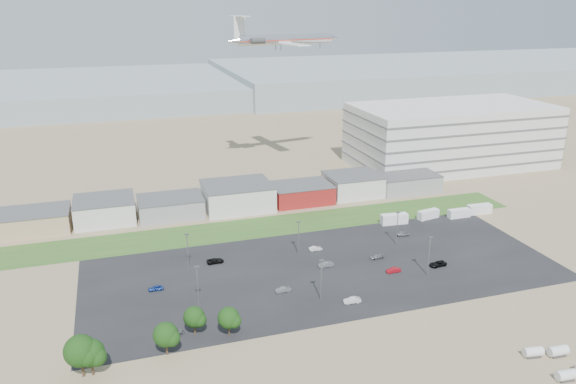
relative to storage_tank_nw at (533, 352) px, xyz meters
name	(u,v)px	position (x,y,z in m)	size (l,w,h in m)	color
ground	(335,311)	(-30.05, 27.26, -1.11)	(700.00, 700.00, 0.00)	#8A7758
parking_lot	(324,269)	(-25.05, 47.26, -1.10)	(120.00, 50.00, 0.01)	black
grass_strip	(271,226)	(-30.05, 79.26, -1.10)	(160.00, 16.00, 0.02)	#2C5921
hills_backdrop	(225,86)	(9.95, 342.26, 3.39)	(700.00, 200.00, 9.00)	gray
building_row	(204,199)	(-47.05, 98.26, 2.89)	(170.00, 20.00, 8.00)	silver
parking_garage	(451,135)	(59.95, 122.26, 11.39)	(80.00, 40.00, 25.00)	silver
storage_tank_nw	(533,352)	(0.00, 0.00, 0.00)	(3.70, 1.85, 2.22)	silver
storage_tank_ne	(558,351)	(4.78, -1.23, 0.04)	(3.84, 1.92, 2.30)	silver
storage_tank_sw	(566,375)	(0.76, -7.68, 0.00)	(3.69, 1.85, 2.22)	silver
box_trailer_a	(394,219)	(6.75, 69.52, 0.46)	(8.36, 2.61, 3.13)	silver
box_trailer_b	(428,214)	(19.15, 70.26, 0.26)	(7.30, 2.28, 2.74)	silver
box_trailer_c	(459,213)	(28.94, 68.17, 0.24)	(7.22, 2.25, 2.71)	silver
box_trailer_d	(479,209)	(37.17, 69.08, 0.40)	(8.05, 2.52, 3.02)	silver
tree_far_left	(81,354)	(-82.69, 20.11, 3.66)	(6.36, 6.36, 9.53)	black
tree_left	(91,356)	(-81.01, 20.00, 3.01)	(5.50, 5.50, 8.24)	black
tree_mid	(166,337)	(-67.35, 22.23, 2.80)	(5.21, 5.21, 7.82)	black
tree_right	(194,319)	(-61.08, 27.57, 2.45)	(4.74, 4.74, 7.11)	black
tree_near	(229,320)	(-54.45, 25.05, 2.51)	(4.82, 4.82, 7.23)	black
lightpole_front_l	(198,288)	(-58.73, 37.22, 4.18)	(1.25, 0.52, 10.58)	slate
lightpole_front_m	(321,280)	(-31.21, 33.28, 3.84)	(1.17, 0.49, 9.90)	slate
lightpole_front_r	(429,256)	(-1.41, 36.33, 4.06)	(1.22, 0.51, 10.33)	slate
lightpole_back_l	(188,252)	(-58.19, 56.83, 3.99)	(1.20, 0.50, 10.19)	slate
lightpole_back_m	(299,238)	(-28.32, 57.77, 3.63)	(1.12, 0.46, 9.48)	slate
lightpole_back_r	(397,228)	(0.18, 55.76, 3.69)	(1.13, 0.47, 9.60)	slate
airliner	(286,39)	(-6.36, 138.93, 50.04)	(48.33, 32.95, 14.28)	silver
parked_car_0	(438,264)	(3.75, 39.81, -0.46)	(2.14, 4.65, 1.29)	black
parked_car_1	(393,270)	(-8.85, 40.16, -0.49)	(1.32, 3.77, 1.24)	maroon
parked_car_4	(283,289)	(-38.48, 39.07, -0.50)	(1.29, 3.70, 1.22)	#595B5E
parked_car_5	(156,288)	(-67.14, 48.91, -0.50)	(1.43, 3.56, 1.21)	navy
parked_car_7	(326,264)	(-24.00, 48.31, -0.45)	(1.39, 3.99, 1.31)	#595B5E
parked_car_8	(403,234)	(4.91, 60.23, -0.46)	(1.54, 3.82, 1.30)	#A5A5AA
parked_car_9	(215,261)	(-50.92, 59.17, -0.49)	(2.07, 4.49, 1.25)	black
parked_car_10	(174,332)	(-65.26, 28.80, -0.50)	(1.69, 4.17, 1.21)	#595B5E
parked_car_11	(316,248)	(-23.10, 58.51, -0.51)	(1.26, 3.61, 1.19)	silver
parked_car_12	(377,257)	(-9.38, 48.69, -0.55)	(1.57, 3.87, 1.12)	#A5A5AA
parked_car_13	(352,300)	(-24.98, 29.42, -0.45)	(1.39, 3.99, 1.31)	silver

